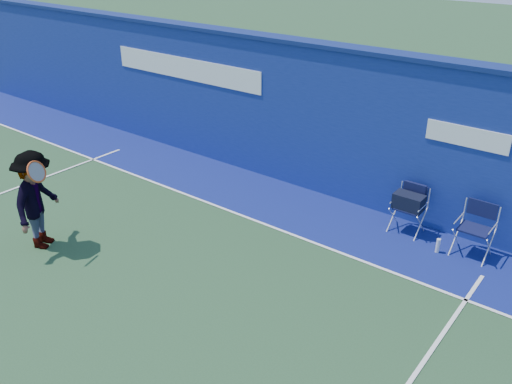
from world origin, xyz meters
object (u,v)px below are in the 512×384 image
Objects in this scene: directors_chair_left at (408,213)px; water_bottle at (438,246)px; directors_chair_right at (473,240)px; tennis_player at (37,200)px.

water_bottle is (0.73, -0.35, -0.25)m from directors_chair_left.
tennis_player reaches higher than directors_chair_right.
tennis_player reaches higher than directors_chair_left.
tennis_player is (-4.86, -4.35, 0.51)m from directors_chair_left.
directors_chair_right is 0.57m from water_bottle.
tennis_player is (-5.60, -4.01, 0.75)m from water_bottle.
directors_chair_right is at bearing 35.19° from tennis_player.
water_bottle is at bearing -149.85° from directors_chair_right.
directors_chair_left is at bearing 154.51° from water_bottle.
water_bottle is at bearing 35.59° from tennis_player.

